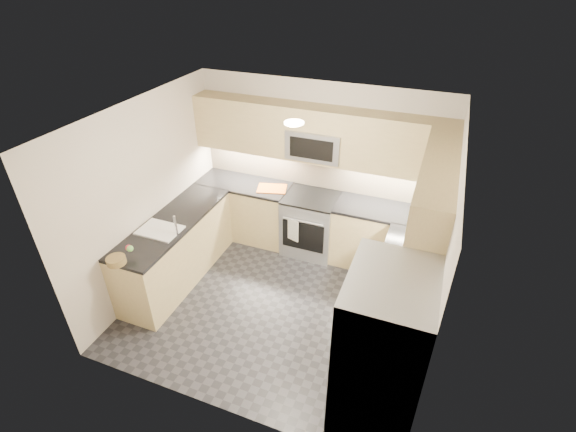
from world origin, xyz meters
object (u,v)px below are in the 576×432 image
at_px(microwave, 316,144).
at_px(refrigerator, 380,357).
at_px(cutting_board, 272,189).
at_px(fruit_basket, 116,260).
at_px(gas_range, 310,224).
at_px(utensil_bowl, 423,215).

distance_m(microwave, refrigerator, 3.04).
bearing_deg(cutting_board, fruit_basket, -112.98).
relative_size(refrigerator, fruit_basket, 8.36).
relative_size(gas_range, microwave, 1.20).
bearing_deg(utensil_bowl, refrigerator, -92.70).
height_order(refrigerator, cutting_board, refrigerator).
distance_m(gas_range, utensil_bowl, 1.67).
bearing_deg(gas_range, utensil_bowl, -3.58).
xyz_separation_m(utensil_bowl, fruit_basket, (-3.12, -2.14, -0.05)).
height_order(microwave, fruit_basket, microwave).
xyz_separation_m(refrigerator, utensil_bowl, (0.11, 2.33, 0.13)).
xyz_separation_m(gas_range, microwave, (0.00, 0.12, 1.24)).
distance_m(refrigerator, fruit_basket, 3.02).
xyz_separation_m(cutting_board, fruit_basket, (-0.95, -2.24, 0.03)).
bearing_deg(refrigerator, utensil_bowl, 87.30).
relative_size(microwave, cutting_board, 1.79).
xyz_separation_m(gas_range, refrigerator, (1.45, -2.43, 0.45)).
bearing_deg(microwave, gas_range, -90.00).
xyz_separation_m(gas_range, fruit_basket, (-1.56, -2.24, 0.52)).
distance_m(refrigerator, utensil_bowl, 2.33).
xyz_separation_m(refrigerator, fruit_basket, (-3.01, 0.18, 0.08)).
bearing_deg(gas_range, cutting_board, -179.68).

